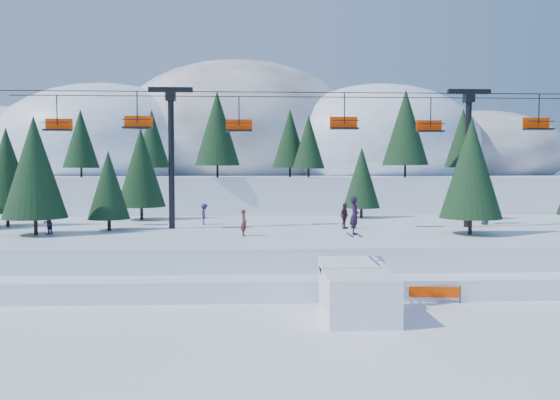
{
  "coord_description": "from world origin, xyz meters",
  "views": [
    {
      "loc": [
        -2.86,
        -22.16,
        6.68
      ],
      "look_at": [
        -1.6,
        6.0,
        5.2
      ],
      "focal_mm": 35.0,
      "sensor_mm": 36.0,
      "label": 1
    }
  ],
  "objects_px": {
    "banner_far": "(510,285)",
    "banner_near": "(432,292)",
    "jump_kicker": "(358,292)",
    "chairlift": "(313,136)"
  },
  "relations": [
    {
      "from": "banner_near",
      "to": "jump_kicker",
      "type": "bearing_deg",
      "value": -147.84
    },
    {
      "from": "banner_far",
      "to": "banner_near",
      "type": "bearing_deg",
      "value": -162.54
    },
    {
      "from": "chairlift",
      "to": "banner_near",
      "type": "height_order",
      "value": "chairlift"
    },
    {
      "from": "chairlift",
      "to": "banner_far",
      "type": "relative_size",
      "value": 17.43
    },
    {
      "from": "jump_kicker",
      "to": "chairlift",
      "type": "xyz_separation_m",
      "value": [
        -0.38,
        15.89,
        8.13
      ]
    },
    {
      "from": "jump_kicker",
      "to": "banner_near",
      "type": "relative_size",
      "value": 1.93
    },
    {
      "from": "chairlift",
      "to": "banner_far",
      "type": "bearing_deg",
      "value": -51.05
    },
    {
      "from": "chairlift",
      "to": "banner_near",
      "type": "xyz_separation_m",
      "value": [
        4.71,
        -13.17,
        -8.78
      ]
    },
    {
      "from": "jump_kicker",
      "to": "banner_far",
      "type": "bearing_deg",
      "value": 24.93
    },
    {
      "from": "banner_near",
      "to": "banner_far",
      "type": "bearing_deg",
      "value": 17.46
    }
  ]
}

